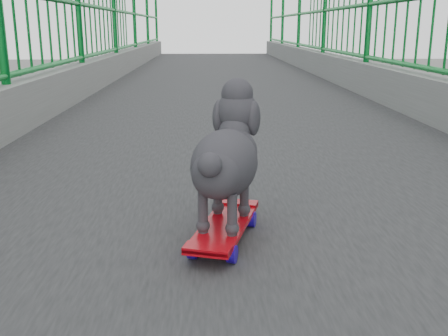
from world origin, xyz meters
TOP-DOWN VIEW (x-y plane):
  - railing at (0.00, 0.00)m, footprint 3.00×24.00m
  - skateboard at (-0.13, 0.25)m, footprint 0.24×0.46m
  - poodle at (-0.12, 0.28)m, footprint 0.27×0.45m

SIDE VIEW (x-z plane):
  - skateboard at x=-0.13m, z-range 7.01..7.07m
  - railing at x=0.00m, z-range 6.50..7.92m
  - poodle at x=-0.12m, z-range 7.07..7.46m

